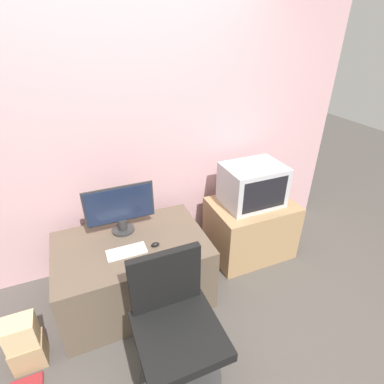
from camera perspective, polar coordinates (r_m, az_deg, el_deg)
The scene contains 11 objects.
ground_plane at distance 2.41m, azimuth -1.79°, elevation -30.68°, with size 12.00×12.00×0.00m, color #4C4742.
wall_back at distance 2.61m, azimuth -12.95°, elevation 11.19°, with size 4.40×0.05×2.60m.
desk at distance 2.63m, azimuth -10.98°, elevation -14.39°, with size 1.18×0.77×0.58m.
side_stand at distance 3.09m, azimuth 10.99°, elevation -6.72°, with size 0.79×0.58×0.58m.
main_monitor at distance 2.46m, azimuth -13.52°, elevation -3.03°, with size 0.55×0.18×0.41m.
keyboard at distance 2.35m, azimuth -12.36°, elevation -11.02°, with size 0.29×0.13×0.01m.
mouse at distance 2.36m, azimuth -7.01°, elevation -9.91°, with size 0.07×0.04×0.03m.
crt_tv at distance 2.84m, azimuth 11.46°, elevation 1.34°, with size 0.54×0.42×0.39m.
office_chair at distance 2.06m, azimuth -3.05°, elevation -25.14°, with size 0.55×0.55×0.91m.
cardboard_box_lower at distance 2.60m, azimuth -28.62°, elevation -25.19°, with size 0.21×0.17×0.21m.
cardboard_box_upper at distance 2.45m, azimuth -29.87°, elevation -22.23°, with size 0.20×0.16×0.21m.
Camera 1 is at (-0.40, -1.13, 2.09)m, focal length 28.00 mm.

